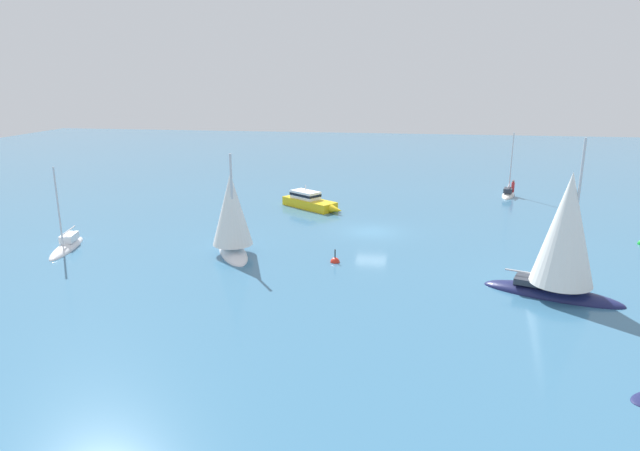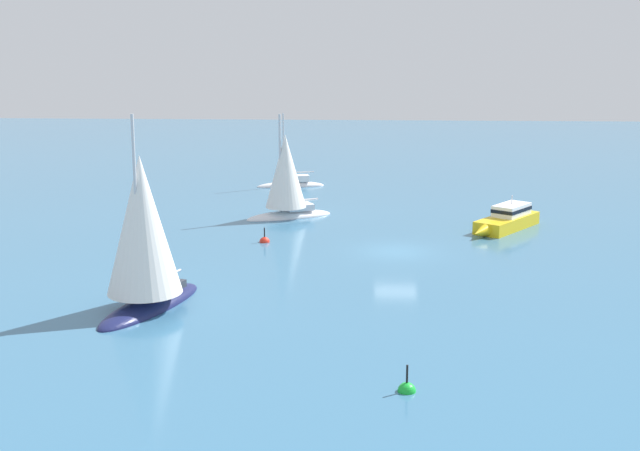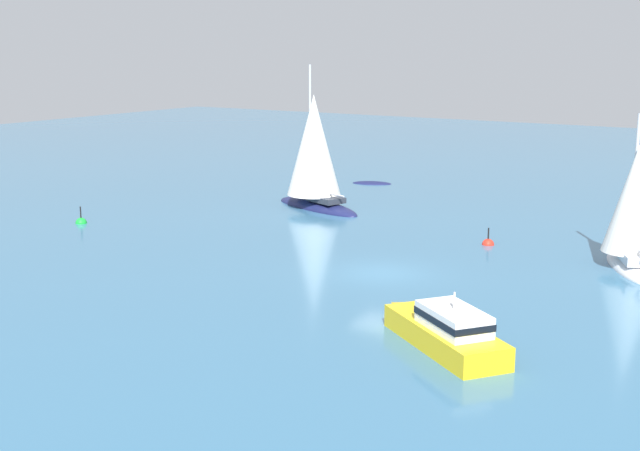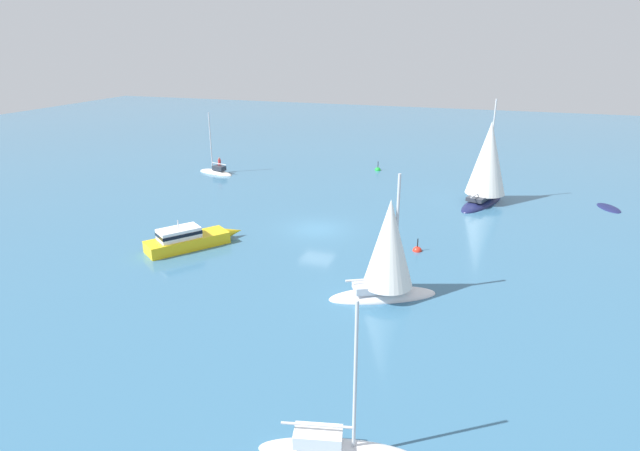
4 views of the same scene
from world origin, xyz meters
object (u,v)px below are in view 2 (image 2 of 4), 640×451
at_px(channel_buoy, 407,391).
at_px(mooring_buoy, 265,242).
at_px(ketch, 287,181).
at_px(motor_cruiser, 506,219).
at_px(sloop, 144,240).
at_px(sloop_1, 291,185).

relative_size(channel_buoy, mooring_buoy, 1.09).
bearing_deg(ketch, mooring_buoy, 58.05).
relative_size(motor_cruiser, channel_buoy, 4.89).
distance_m(sloop, channel_buoy, 15.18).
bearing_deg(channel_buoy, ketch, -166.67).
bearing_deg(channel_buoy, sloop, -127.23).
xyz_separation_m(sloop, channel_buoy, (8.96, 11.80, -3.31)).
relative_size(sloop, mooring_buoy, 7.83).
height_order(ketch, sloop_1, ketch).
bearing_deg(ketch, channel_buoy, 76.75).
xyz_separation_m(ketch, mooring_buoy, (7.49, -0.70, -2.60)).
height_order(sloop_1, motor_cruiser, sloop_1).
relative_size(sloop_1, mooring_buoy, 5.33).
bearing_deg(motor_cruiser, sloop, -11.09).
xyz_separation_m(ketch, channel_buoy, (30.03, 7.11, -2.60)).
bearing_deg(sloop, sloop_1, -166.89).
relative_size(ketch, motor_cruiser, 1.17).
xyz_separation_m(sloop_1, mooring_buoy, (20.06, 0.05, -0.12)).
bearing_deg(sloop_1, motor_cruiser, 122.49).
height_order(sloop, motor_cruiser, sloop).
distance_m(sloop, ketch, 21.59).
distance_m(motor_cruiser, mooring_buoy, 16.24).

